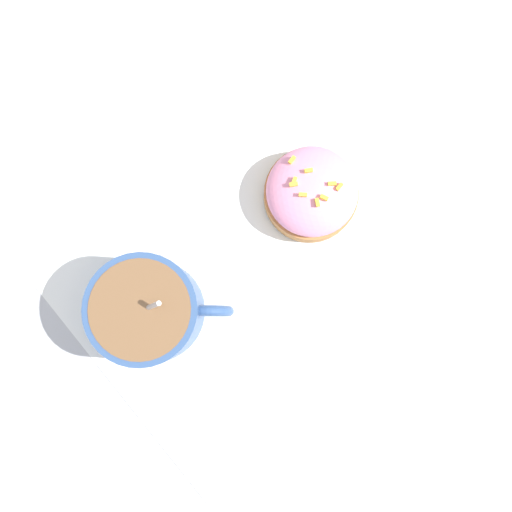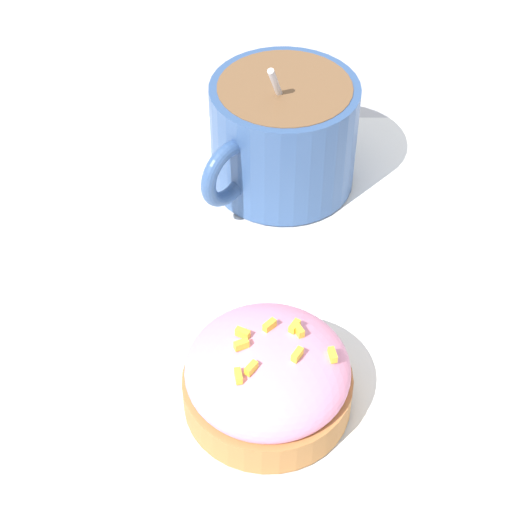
{
  "view_description": "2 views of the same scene",
  "coord_description": "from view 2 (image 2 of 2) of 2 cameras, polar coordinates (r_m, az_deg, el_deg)",
  "views": [
    {
      "loc": [
        0.02,
        0.05,
        0.55
      ],
      "look_at": [
        -0.01,
        0.01,
        0.04
      ],
      "focal_mm": 42.0,
      "sensor_mm": 36.0,
      "label": 1
    },
    {
      "loc": [
        -0.34,
        -0.03,
        0.36
      ],
      "look_at": [
        -0.02,
        -0.0,
        0.04
      ],
      "focal_mm": 60.0,
      "sensor_mm": 36.0,
      "label": 2
    }
  ],
  "objects": [
    {
      "name": "paper_napkin",
      "position": [
        0.5,
        -0.06,
        -1.42
      ],
      "size": [
        0.33,
        0.31,
        0.0
      ],
      "color": "white",
      "rests_on": "ground_plane"
    },
    {
      "name": "frosted_pastry",
      "position": [
        0.43,
        0.78,
        -8.07
      ],
      "size": [
        0.09,
        0.09,
        0.05
      ],
      "color": "#B2753D",
      "rests_on": "paper_napkin"
    },
    {
      "name": "ground_plane",
      "position": [
        0.5,
        -0.06,
        -1.53
      ],
      "size": [
        3.0,
        3.0,
        0.0
      ],
      "primitive_type": "plane",
      "color": "#B2B2B7"
    },
    {
      "name": "coffee_cup",
      "position": [
        0.54,
        1.77,
        8.29
      ],
      "size": [
        0.11,
        0.09,
        0.09
      ],
      "color": "#335184",
      "rests_on": "paper_napkin"
    }
  ]
}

